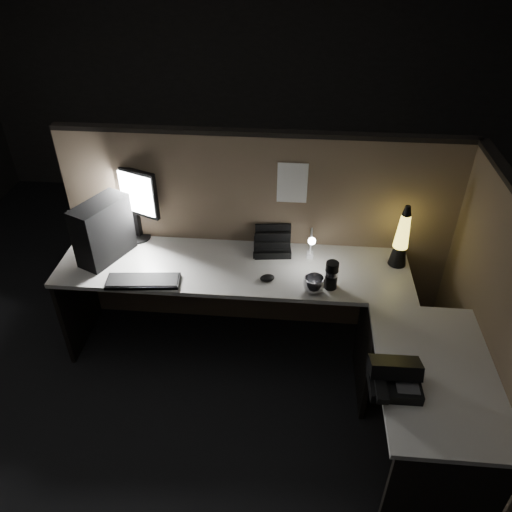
# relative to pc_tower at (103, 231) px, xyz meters

# --- Properties ---
(floor) EXTENTS (6.00, 6.00, 0.00)m
(floor) POSITION_rel_pc_tower_xyz_m (1.00, -0.63, -0.93)
(floor) COLOR black
(floor) RESTS_ON ground
(room_shell) EXTENTS (6.00, 6.00, 6.00)m
(room_shell) POSITION_rel_pc_tower_xyz_m (1.00, -0.63, 0.69)
(room_shell) COLOR silver
(room_shell) RESTS_ON ground
(partition_back) EXTENTS (2.66, 0.06, 1.50)m
(partition_back) POSITION_rel_pc_tower_xyz_m (1.00, 0.30, -0.18)
(partition_back) COLOR brown
(partition_back) RESTS_ON ground
(partition_right) EXTENTS (0.06, 1.66, 1.50)m
(partition_right) POSITION_rel_pc_tower_xyz_m (2.33, -0.53, -0.18)
(partition_right) COLOR brown
(partition_right) RESTS_ON ground
(desk) EXTENTS (2.60, 1.60, 0.73)m
(desk) POSITION_rel_pc_tower_xyz_m (1.18, -0.38, -0.35)
(desk) COLOR #B7B4AD
(desk) RESTS_ON ground
(pc_tower) EXTENTS (0.32, 0.43, 0.41)m
(pc_tower) POSITION_rel_pc_tower_xyz_m (0.00, 0.00, 0.00)
(pc_tower) COLOR black
(pc_tower) RESTS_ON desk
(monitor) EXTENTS (0.39, 0.20, 0.53)m
(monitor) POSITION_rel_pc_tower_xyz_m (0.14, 0.25, 0.12)
(monitor) COLOR black
(monitor) RESTS_ON desk
(keyboard) EXTENTS (0.47, 0.19, 0.02)m
(keyboard) POSITION_rel_pc_tower_xyz_m (0.31, -0.26, -0.19)
(keyboard) COLOR black
(keyboard) RESTS_ON desk
(mouse) EXTENTS (0.11, 0.10, 0.04)m
(mouse) POSITION_rel_pc_tower_xyz_m (1.08, -0.17, -0.19)
(mouse) COLOR black
(mouse) RESTS_ON desk
(clip_lamp) EXTENTS (0.05, 0.19, 0.24)m
(clip_lamp) POSITION_rel_pc_tower_xyz_m (1.35, 0.04, -0.06)
(clip_lamp) COLOR white
(clip_lamp) RESTS_ON desk
(organizer) EXTENTS (0.27, 0.24, 0.19)m
(organizer) POSITION_rel_pc_tower_xyz_m (1.09, 0.17, -0.16)
(organizer) COLOR black
(organizer) RESTS_ON desk
(lava_lamp) EXTENTS (0.12, 0.12, 0.44)m
(lava_lamp) POSITION_rel_pc_tower_xyz_m (1.92, 0.08, -0.02)
(lava_lamp) COLOR black
(lava_lamp) RESTS_ON desk
(travel_mug) EXTENTS (0.08, 0.08, 0.19)m
(travel_mug) POSITION_rel_pc_tower_xyz_m (1.48, -0.20, -0.11)
(travel_mug) COLOR black
(travel_mug) RESTS_ON desk
(steel_mug) EXTENTS (0.17, 0.17, 0.10)m
(steel_mug) POSITION_rel_pc_tower_xyz_m (1.37, -0.25, -0.15)
(steel_mug) COLOR #B6B6BD
(steel_mug) RESTS_ON desk
(figurine) EXTENTS (0.05, 0.05, 0.05)m
(figurine) POSITION_rel_pc_tower_xyz_m (1.92, 0.07, -0.16)
(figurine) COLOR orange
(figurine) RESTS_ON desk
(pinned_paper) EXTENTS (0.20, 0.00, 0.28)m
(pinned_paper) POSITION_rel_pc_tower_xyz_m (1.21, 0.26, 0.26)
(pinned_paper) COLOR white
(pinned_paper) RESTS_ON partition_back
(desk_phone) EXTENTS (0.25, 0.26, 0.15)m
(desk_phone) POSITION_rel_pc_tower_xyz_m (1.76, -0.94, -0.15)
(desk_phone) COLOR black
(desk_phone) RESTS_ON desk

